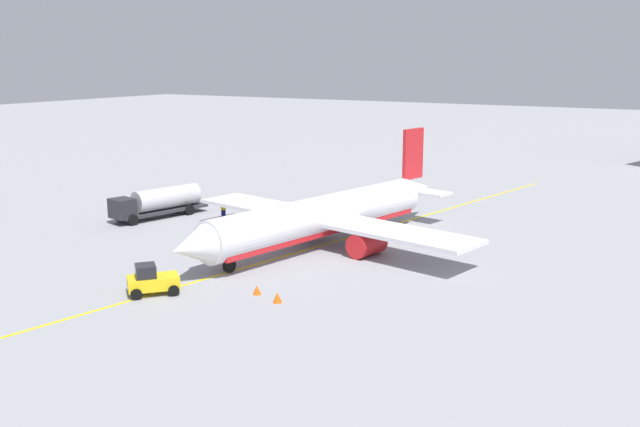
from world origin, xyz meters
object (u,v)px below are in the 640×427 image
(pushback_tug, at_px, (152,280))
(safety_cone_nose, at_px, (257,290))
(safety_cone_wingtip, at_px, (277,297))
(fuel_tanker, at_px, (158,202))
(refueling_worker, at_px, (223,210))
(airplane, at_px, (324,217))

(pushback_tug, height_order, safety_cone_nose, pushback_tug)
(pushback_tug, bearing_deg, safety_cone_wingtip, 108.63)
(safety_cone_nose, distance_m, safety_cone_wingtip, 2.34)
(fuel_tanker, height_order, safety_cone_nose, fuel_tanker)
(pushback_tug, bearing_deg, fuel_tanker, -138.31)
(safety_cone_nose, bearing_deg, safety_cone_wingtip, 72.64)
(fuel_tanker, relative_size, refueling_worker, 6.51)
(safety_cone_nose, bearing_deg, refueling_worker, -136.82)
(airplane, height_order, fuel_tanker, airplane)
(airplane, height_order, safety_cone_nose, airplane)
(refueling_worker, distance_m, safety_cone_wingtip, 27.82)
(safety_cone_wingtip, bearing_deg, pushback_tug, -71.37)
(airplane, height_order, refueling_worker, airplane)
(refueling_worker, relative_size, safety_cone_wingtip, 2.33)
(pushback_tug, bearing_deg, refueling_worker, -153.88)
(pushback_tug, bearing_deg, airplane, 168.11)
(safety_cone_nose, relative_size, safety_cone_wingtip, 0.93)
(refueling_worker, xyz_separation_m, safety_cone_nose, (18.78, 17.63, -0.48))
(airplane, height_order, pushback_tug, airplane)
(airplane, xyz_separation_m, pushback_tug, (18.12, -3.82, -1.59))
(safety_cone_nose, bearing_deg, airplane, -169.05)
(airplane, bearing_deg, safety_cone_nose, 10.95)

